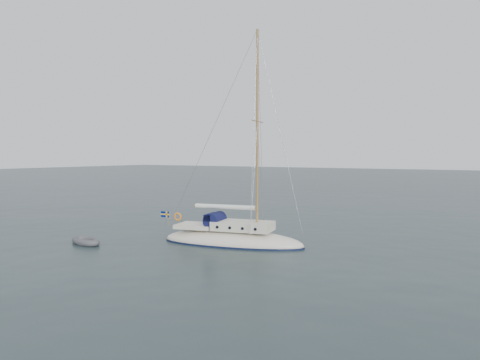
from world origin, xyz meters
The scene contains 3 objects.
ground centered at (0.00, 0.00, 0.00)m, with size 300.00×300.00×0.00m, color black.
sailboat centered at (-3.83, 2.11, 1.01)m, with size 9.40×2.82×13.39m.
dinghy centered at (-11.58, -2.49, 0.17)m, with size 2.68×1.21×0.38m.
Camera 1 is at (11.33, -21.72, 5.54)m, focal length 35.00 mm.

